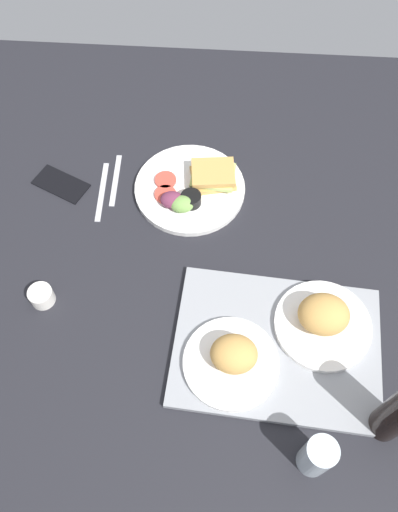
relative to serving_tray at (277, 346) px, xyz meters
The scene contains 11 objects.
ground_plane 28.30cm from the serving_tray, 54.21° to the right, with size 190.00×150.00×3.00cm, color black.
serving_tray is the anchor object (origin of this frame).
bread_plate_near 11.73cm from the serving_tray, 150.98° to the right, with size 21.57×21.57×9.02cm.
bread_plate_far 11.44cm from the serving_tray, 25.63° to the left, with size 20.65×20.65×8.20cm.
plate_with_salad 46.84cm from the serving_tray, 62.38° to the right, with size 28.81×28.81×5.40cm.
drinking_glass 24.83cm from the serving_tray, 106.07° to the left, with size 6.07×6.07×12.09cm, color silver.
soda_bottle 28.00cm from the serving_tray, 144.37° to the left, with size 6.40×6.40×19.63cm, color black.
espresso_cup 54.53cm from the serving_tray, ahead, with size 5.60×5.60×4.00cm, color silver.
fork 61.02cm from the serving_tray, 46.02° to the right, with size 17.00×1.40×0.50cm, color #B7B7BC.
knife 60.43cm from the serving_tray, 41.33° to the right, with size 19.00×1.40×0.50cm, color #B7B7BC.
cell_phone 70.25cm from the serving_tray, 36.29° to the right, with size 14.40×7.20×0.80cm, color black.
Camera 1 is at (-2.08, 63.93, 109.85)cm, focal length 36.52 mm.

